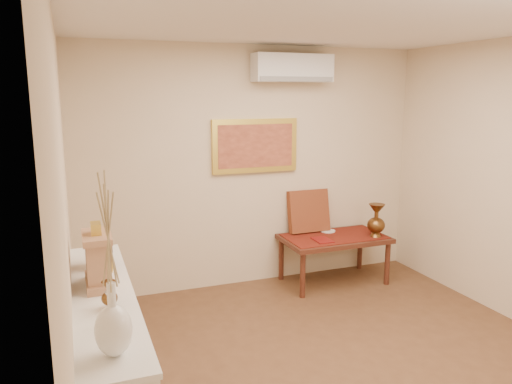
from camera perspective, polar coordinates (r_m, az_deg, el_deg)
name	(u,v)px	position (r m, az deg, el deg)	size (l,w,h in m)	color
floor	(356,380)	(4.19, 11.35, -20.33)	(4.50, 4.50, 0.00)	brown
ceiling	(372,13)	(3.62, 13.08, 19.26)	(4.50, 4.50, 0.00)	silver
wall_back	(254,168)	(5.66, -0.20, 2.81)	(4.00, 0.02, 2.70)	beige
wall_left	(67,238)	(3.11, -20.76, -4.93)	(0.02, 4.50, 2.70)	beige
white_vase	(110,263)	(2.34, -16.40, -7.75)	(0.17, 0.17, 0.90)	silver
candlestick	(111,309)	(2.77, -16.27, -12.67)	(0.09, 0.09, 0.19)	silver
brass_urn_small	(109,291)	(2.98, -16.44, -10.77)	(0.09, 0.09, 0.21)	brown
table_cloth	(334,236)	(5.86, 8.94, -5.02)	(1.14, 0.59, 0.01)	maroon
brass_urn_tall	(376,217)	(5.87, 13.59, -2.77)	(0.21, 0.21, 0.46)	brown
plate	(328,231)	(6.03, 8.20, -4.42)	(0.18, 0.18, 0.01)	silver
menu	(322,240)	(5.66, 7.59, -5.45)	(0.18, 0.25, 0.01)	maroon
cushion	(308,211)	(5.94, 6.01, -2.17)	(0.50, 0.10, 0.50)	#5A1212
display_ledge	(107,367)	(3.44, -16.66, -18.61)	(0.37, 2.02, 0.98)	white
mantel_clock	(98,259)	(3.31, -17.59, -7.33)	(0.17, 0.36, 0.41)	tan
wooden_chest	(100,249)	(3.68, -17.39, -6.27)	(0.16, 0.21, 0.24)	tan
low_table	(334,242)	(5.88, 8.92, -5.67)	(1.20, 0.70, 0.55)	#4C2316
painting	(255,146)	(5.61, -0.10, 5.30)	(1.00, 0.06, 0.60)	gold
ac_unit	(293,68)	(5.64, 4.21, 13.94)	(0.90, 0.25, 0.30)	silver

